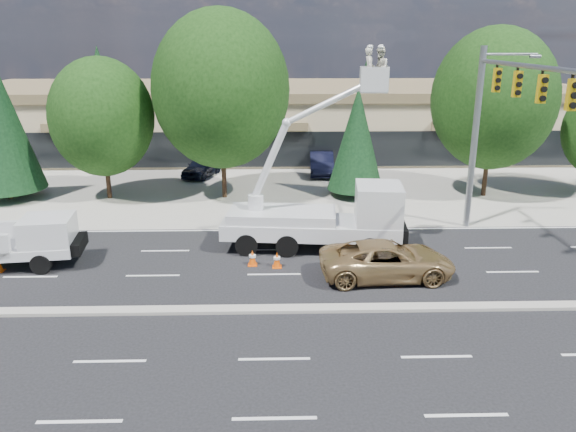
{
  "coord_description": "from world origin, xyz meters",
  "views": [
    {
      "loc": [
        0.04,
        -18.19,
        9.42
      ],
      "look_at": [
        0.59,
        3.65,
        2.4
      ],
      "focal_mm": 35.0,
      "sensor_mm": 36.0,
      "label": 1
    }
  ],
  "objects_px": {
    "utility_pickup": "(17,247)",
    "minivan": "(387,260)",
    "signal_mast": "(495,114)",
    "bucket_truck": "(329,208)"
  },
  "relations": [
    {
      "from": "utility_pickup",
      "to": "minivan",
      "type": "bearing_deg",
      "value": -12.68
    },
    {
      "from": "signal_mast",
      "to": "utility_pickup",
      "type": "xyz_separation_m",
      "value": [
        -20.95,
        -2.7,
        -5.17
      ]
    },
    {
      "from": "bucket_truck",
      "to": "minivan",
      "type": "relative_size",
      "value": 1.67
    },
    {
      "from": "signal_mast",
      "to": "minivan",
      "type": "distance_m",
      "value": 8.69
    },
    {
      "from": "utility_pickup",
      "to": "bucket_truck",
      "type": "xyz_separation_m",
      "value": [
        13.44,
        1.77,
        1.09
      ]
    },
    {
      "from": "signal_mast",
      "to": "bucket_truck",
      "type": "distance_m",
      "value": 8.6
    },
    {
      "from": "signal_mast",
      "to": "bucket_truck",
      "type": "relative_size",
      "value": 1.12
    },
    {
      "from": "utility_pickup",
      "to": "minivan",
      "type": "distance_m",
      "value": 15.6
    },
    {
      "from": "minivan",
      "to": "utility_pickup",
      "type": "bearing_deg",
      "value": 81.55
    },
    {
      "from": "signal_mast",
      "to": "minivan",
      "type": "xyz_separation_m",
      "value": [
        -5.43,
        -4.24,
        -5.3
      ]
    }
  ]
}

